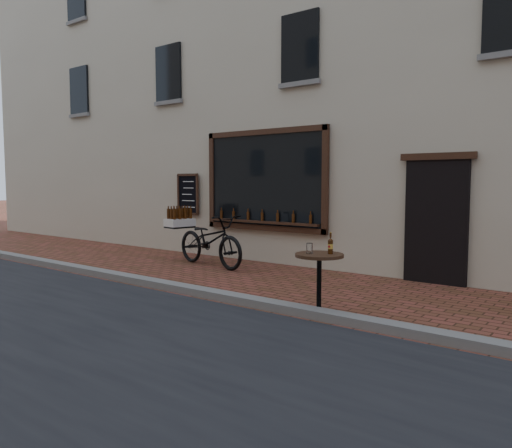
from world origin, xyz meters
The scene contains 5 objects.
ground centered at (0.00, 0.00, 0.00)m, with size 90.00×90.00×0.00m, color brown.
kerb centered at (0.00, 0.20, 0.06)m, with size 90.00×0.25×0.12m, color slate.
shop_building centered at (0.00, 6.50, 5.00)m, with size 28.00×6.20×10.00m.
cargo_bicycle centered at (-2.56, 2.35, 0.57)m, with size 2.53×1.11×1.20m.
bistro_table centered at (1.36, 0.35, 0.60)m, with size 0.66×0.66×1.13m.
Camera 1 is at (4.79, -5.45, 1.81)m, focal length 35.00 mm.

